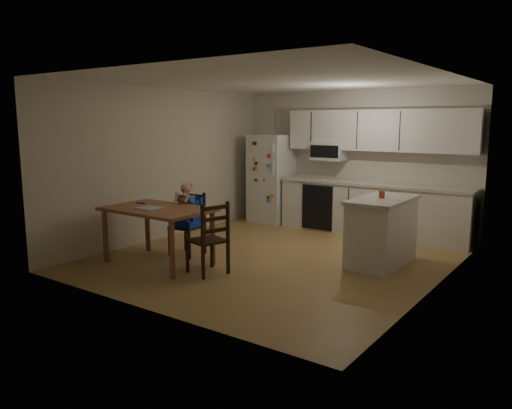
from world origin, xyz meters
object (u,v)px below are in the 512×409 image
object	(u,v)px
chair_side	(211,234)
red_cup	(382,194)
kitchen_island	(382,231)
chair_booster	(189,211)
dining_table	(158,215)
refrigerator	(271,179)

from	to	relation	value
chair_side	red_cup	bearing A→B (deg)	154.08
kitchen_island	chair_booster	size ratio (longest dim) A/B	1.16
kitchen_island	chair_side	xyz separation A→B (m)	(-1.58, -1.74, 0.07)
red_cup	chair_booster	distance (m)	2.77
kitchen_island	dining_table	bearing A→B (deg)	-144.96
refrigerator	chair_booster	world-z (taller)	refrigerator
dining_table	chair_side	world-z (taller)	chair_side
refrigerator	dining_table	distance (m)	3.38
refrigerator	red_cup	bearing A→B (deg)	-28.94
refrigerator	chair_side	size ratio (longest dim) A/B	1.79
chair_booster	chair_side	xyz separation A→B (m)	(0.94, -0.59, -0.12)
kitchen_island	red_cup	bearing A→B (deg)	-179.07
refrigerator	red_cup	xyz separation A→B (m)	(2.87, -1.59, 0.12)
dining_table	chair_side	size ratio (longest dim) A/B	1.54
refrigerator	dining_table	world-z (taller)	refrigerator
chair_booster	red_cup	bearing A→B (deg)	20.73
refrigerator	chair_booster	xyz separation A→B (m)	(0.37, -2.74, -0.20)
kitchen_island	refrigerator	bearing A→B (deg)	151.25
chair_booster	chair_side	bearing A→B (deg)	-36.03
red_cup	chair_booster	xyz separation A→B (m)	(-2.50, -1.15, -0.32)
red_cup	chair_side	bearing A→B (deg)	-131.77
refrigerator	chair_booster	distance (m)	2.77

